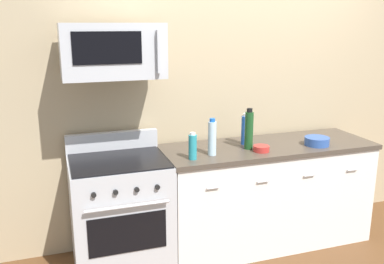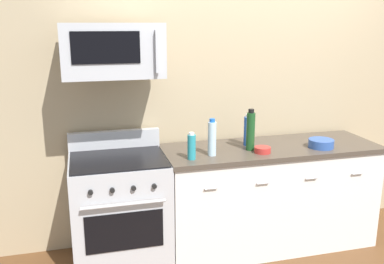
% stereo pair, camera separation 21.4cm
% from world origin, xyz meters
% --- Properties ---
extents(ground_plane, '(5.95, 5.95, 0.00)m').
position_xyz_m(ground_plane, '(0.00, 0.00, 0.00)').
color(ground_plane, brown).
extents(back_wall, '(4.96, 0.10, 2.70)m').
position_xyz_m(back_wall, '(0.00, 0.41, 1.35)').
color(back_wall, tan).
rests_on(back_wall, ground_plane).
extents(counter_unit, '(1.87, 0.66, 0.92)m').
position_xyz_m(counter_unit, '(0.00, -0.00, 0.46)').
color(counter_unit, silver).
rests_on(counter_unit, ground_plane).
extents(range_oven, '(0.76, 0.69, 1.07)m').
position_xyz_m(range_oven, '(-1.31, 0.00, 0.47)').
color(range_oven, '#B7BABF').
rests_on(range_oven, ground_plane).
extents(microwave, '(0.74, 0.44, 0.40)m').
position_xyz_m(microwave, '(-1.31, 0.05, 1.75)').
color(microwave, '#B7BABF').
extents(bottle_soda_blue, '(0.07, 0.07, 0.27)m').
position_xyz_m(bottle_soda_blue, '(-0.19, 0.08, 1.05)').
color(bottle_soda_blue, '#1E4CA5').
rests_on(bottle_soda_blue, countertop_slab).
extents(bottle_dish_soap, '(0.06, 0.06, 0.21)m').
position_xyz_m(bottle_dish_soap, '(-0.76, -0.17, 1.02)').
color(bottle_dish_soap, teal).
rests_on(bottle_dish_soap, countertop_slab).
extents(bottle_wine_green, '(0.07, 0.07, 0.35)m').
position_xyz_m(bottle_wine_green, '(-0.22, -0.05, 1.08)').
color(bottle_wine_green, '#19471E').
rests_on(bottle_wine_green, countertop_slab).
extents(bottle_water_clear, '(0.07, 0.07, 0.30)m').
position_xyz_m(bottle_water_clear, '(-0.58, -0.12, 1.06)').
color(bottle_water_clear, silver).
rests_on(bottle_water_clear, countertop_slab).
extents(bowl_red_small, '(0.13, 0.13, 0.05)m').
position_xyz_m(bowl_red_small, '(-0.15, -0.16, 0.95)').
color(bowl_red_small, '#B72D28').
rests_on(bowl_red_small, countertop_slab).
extents(bowl_blue_mixing, '(0.21, 0.21, 0.07)m').
position_xyz_m(bowl_blue_mixing, '(0.39, -0.14, 0.96)').
color(bowl_blue_mixing, '#2D519E').
rests_on(bowl_blue_mixing, countertop_slab).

